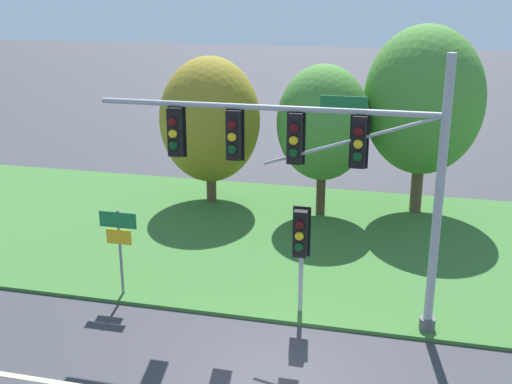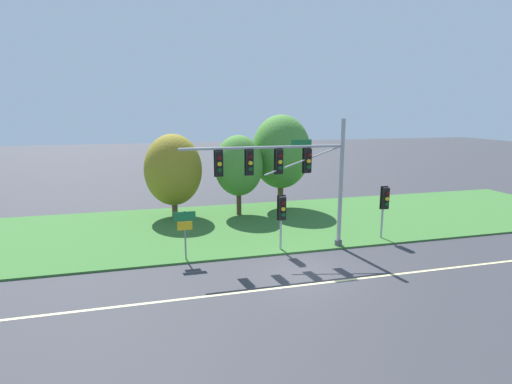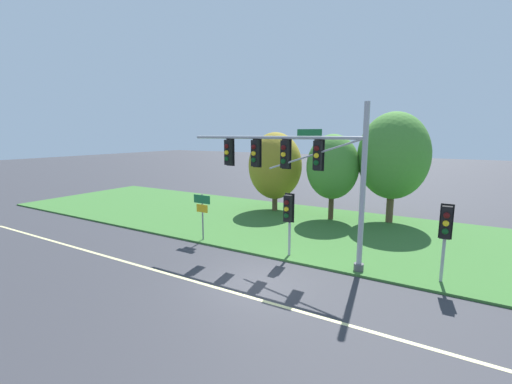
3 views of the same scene
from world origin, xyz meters
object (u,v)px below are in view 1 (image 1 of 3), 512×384
route_sign_post (119,237)px  tree_behind_signpost (424,101)px  tree_left_of_mast (323,123)px  traffic_signal_mast (317,156)px  tree_nearest_road (210,120)px  pedestrian_signal_near_kerb (301,239)px

route_sign_post → tree_behind_signpost: size_ratio=0.36×
tree_left_of_mast → tree_behind_signpost: 3.76m
tree_behind_signpost → route_sign_post: bearing=-131.1°
tree_left_of_mast → tree_behind_signpost: tree_behind_signpost is taller
traffic_signal_mast → tree_nearest_road: (-5.39, 8.31, -1.02)m
pedestrian_signal_near_kerb → tree_behind_signpost: tree_behind_signpost is taller
traffic_signal_mast → tree_nearest_road: bearing=123.0°
traffic_signal_mast → route_sign_post: (-5.37, -0.01, -2.61)m
traffic_signal_mast → tree_left_of_mast: 7.96m
tree_nearest_road → route_sign_post: bearing=-89.9°
tree_nearest_road → tree_behind_signpost: size_ratio=0.82×
traffic_signal_mast → route_sign_post: size_ratio=3.50×
tree_behind_signpost → tree_nearest_road: bearing=-174.6°
route_sign_post → tree_nearest_road: size_ratio=0.43×
tree_nearest_road → tree_behind_signpost: 8.02m
tree_nearest_road → pedestrian_signal_near_kerb: bearing=-58.7°
traffic_signal_mast → pedestrian_signal_near_kerb: 2.23m
tree_nearest_road → tree_left_of_mast: tree_nearest_road is taller
traffic_signal_mast → tree_behind_signpost: tree_behind_signpost is taller
route_sign_post → tree_nearest_road: bearing=90.1°
tree_left_of_mast → pedestrian_signal_near_kerb: bearing=-85.7°
tree_nearest_road → tree_behind_signpost: tree_behind_signpost is taller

